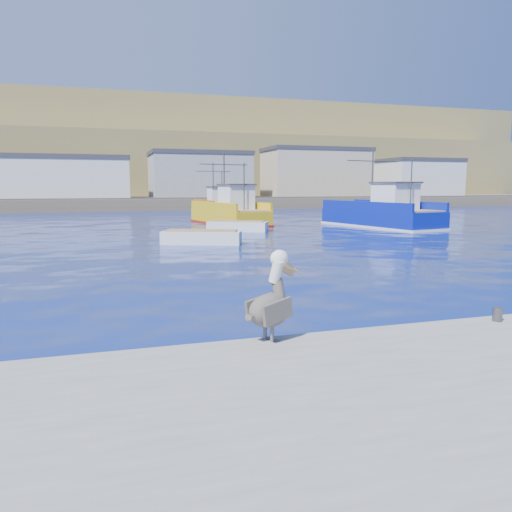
{
  "coord_description": "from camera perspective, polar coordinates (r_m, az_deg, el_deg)",
  "views": [
    {
      "loc": [
        -4.96,
        -11.75,
        3.36
      ],
      "look_at": [
        -0.7,
        2.04,
        1.33
      ],
      "focal_mm": 35.0,
      "sensor_mm": 36.0,
      "label": 1
    }
  ],
  "objects": [
    {
      "name": "trawler_yellow_b",
      "position": [
        44.39,
        -2.95,
        4.91
      ],
      "size": [
        5.36,
        10.45,
        6.35
      ],
      "color": "gold",
      "rests_on": "ground"
    },
    {
      "name": "trawler_blue",
      "position": [
        42.56,
        14.26,
        4.63
      ],
      "size": [
        6.06,
        11.71,
        6.5
      ],
      "color": "#091992",
      "rests_on": "ground"
    },
    {
      "name": "ground",
      "position": [
        13.19,
        5.57,
        -6.78
      ],
      "size": [
        260.0,
        260.0,
        0.0
      ],
      "primitive_type": "plane",
      "color": "#071459",
      "rests_on": "ground"
    },
    {
      "name": "skiff_far",
      "position": [
        50.97,
        12.59,
        4.32
      ],
      "size": [
        3.71,
        3.21,
        0.8
      ],
      "color": "silver",
      "rests_on": "ground"
    },
    {
      "name": "boat_orange",
      "position": [
        58.52,
        -4.57,
        5.69
      ],
      "size": [
        4.3,
        8.45,
        6.07
      ],
      "color": "#DD5A0A",
      "rests_on": "ground"
    },
    {
      "name": "skiff_extra",
      "position": [
        37.34,
        -2.11,
        3.31
      ],
      "size": [
        4.63,
        3.43,
        0.96
      ],
      "color": "silver",
      "rests_on": "ground"
    },
    {
      "name": "dock_bollards",
      "position": [
        10.39,
        16.05,
        -7.42
      ],
      "size": [
        36.2,
        0.2,
        0.3
      ],
      "color": "#4C4C4C",
      "rests_on": "dock"
    },
    {
      "name": "far_shore",
      "position": [
        121.18,
        -15.06,
        10.39
      ],
      "size": [
        200.0,
        81.0,
        24.0
      ],
      "color": "brown",
      "rests_on": "ground"
    },
    {
      "name": "pelican",
      "position": [
        9.28,
        1.82,
        -5.31
      ],
      "size": [
        1.33,
        0.86,
        1.69
      ],
      "color": "#595451",
      "rests_on": "dock"
    },
    {
      "name": "skiff_mid",
      "position": [
        29.32,
        -6.23,
        2.01
      ],
      "size": [
        4.84,
        3.15,
        0.99
      ],
      "color": "silver",
      "rests_on": "ground"
    }
  ]
}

